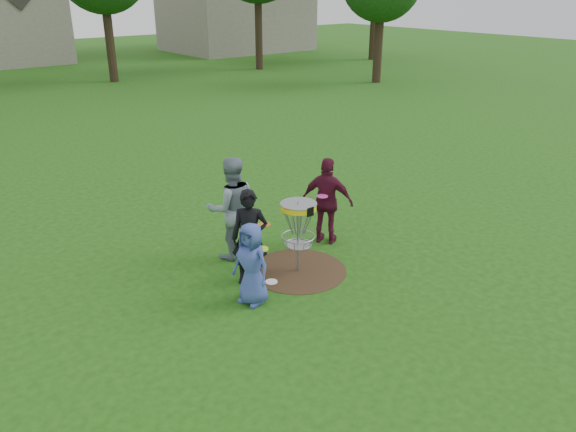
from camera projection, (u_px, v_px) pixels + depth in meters
ground at (298, 270)px, 10.43m from camera, size 100.00×100.00×0.00m
dirt_patch at (298, 270)px, 10.43m from camera, size 1.80×1.80×0.01m
player_blue at (251, 264)px, 9.14m from camera, size 0.61×0.78×1.42m
player_black at (250, 238)px, 9.70m from camera, size 0.75×0.73×1.73m
player_grey at (232, 208)px, 10.60m from camera, size 1.17×1.02×2.02m
player_maroon at (327, 201)px, 11.25m from camera, size 0.93×1.12×1.79m
disc_on_grass at (271, 282)px, 10.01m from camera, size 0.22×0.22×0.02m
disc_golf_basket at (298, 220)px, 10.04m from camera, size 0.66×0.67×1.38m
held_discs at (274, 216)px, 10.09m from camera, size 2.25×1.51×0.38m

